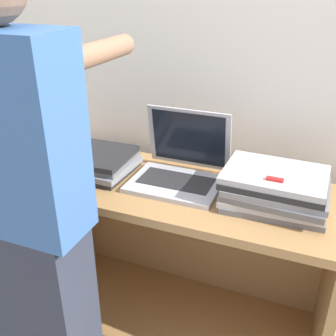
% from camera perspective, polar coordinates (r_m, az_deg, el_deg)
% --- Properties ---
extents(wall_back, '(8.00, 0.05, 2.40)m').
position_cam_1_polar(wall_back, '(1.81, 5.54, 16.07)').
color(wall_back, silver).
rests_on(wall_back, ground_plane).
extents(cart, '(1.35, 0.53, 0.73)m').
position_cam_1_polar(cart, '(1.89, 1.73, -11.41)').
color(cart, '#A87A47').
rests_on(cart, ground_plane).
extents(laptop_open, '(0.37, 0.33, 0.29)m').
position_cam_1_polar(laptop_open, '(1.65, 1.73, -0.04)').
color(laptop_open, '#B7B7BC').
rests_on(laptop_open, cart).
extents(laptop_stack_left, '(0.39, 0.29, 0.09)m').
position_cam_1_polar(laptop_stack_left, '(1.78, -11.19, 1.08)').
color(laptop_stack_left, '#232326').
rests_on(laptop_stack_left, cart).
extents(laptop_stack_right, '(0.39, 0.30, 0.14)m').
position_cam_1_polar(laptop_stack_right, '(1.52, 15.24, -2.93)').
color(laptop_stack_right, slate).
rests_on(laptop_stack_right, cart).
extents(person, '(0.40, 0.53, 1.60)m').
position_cam_1_polar(person, '(1.37, -19.38, -6.73)').
color(person, '#2D3342').
rests_on(person, ground_plane).
extents(inventory_tag, '(0.06, 0.02, 0.01)m').
position_cam_1_polar(inventory_tag, '(1.43, 15.24, -1.60)').
color(inventory_tag, red).
rests_on(inventory_tag, laptop_stack_right).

